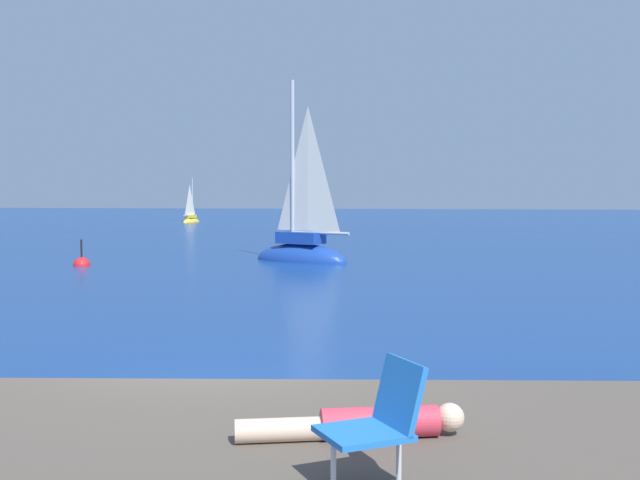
% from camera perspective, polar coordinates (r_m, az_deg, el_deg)
% --- Properties ---
extents(ground_plane, '(160.00, 160.00, 0.00)m').
position_cam_1_polar(ground_plane, '(9.56, -7.34, -11.72)').
color(ground_plane, navy).
extents(boulder_seaward, '(1.61, 1.55, 0.83)m').
position_cam_1_polar(boulder_seaward, '(8.37, -3.47, -13.99)').
color(boulder_seaward, '#4F4240').
rests_on(boulder_seaward, ground).
extents(boulder_inland, '(1.21, 1.25, 0.79)m').
position_cam_1_polar(boulder_inland, '(8.70, 21.21, -13.55)').
color(boulder_inland, '#4E4147').
rests_on(boulder_inland, ground).
extents(sailboat_near, '(3.73, 2.62, 6.77)m').
position_cam_1_polar(sailboat_near, '(27.07, -1.35, -0.77)').
color(sailboat_near, '#193D99').
rests_on(sailboat_near, ground).
extents(sailboat_far, '(1.19, 1.91, 3.45)m').
position_cam_1_polar(sailboat_far, '(56.82, -9.25, 1.45)').
color(sailboat_far, yellow).
rests_on(sailboat_far, ground).
extents(person_sunbather, '(1.74, 0.57, 0.25)m').
position_cam_1_polar(person_sunbather, '(6.18, 3.10, -13.05)').
color(person_sunbather, '#DB384C').
rests_on(person_sunbather, shore_ledge).
extents(beach_chair, '(0.75, 0.71, 0.80)m').
position_cam_1_polar(beach_chair, '(5.21, 4.30, -12.57)').
color(beach_chair, blue).
rests_on(beach_chair, shore_ledge).
extents(marker_buoy, '(0.56, 0.56, 1.13)m').
position_cam_1_polar(marker_buoy, '(26.73, -16.76, -1.77)').
color(marker_buoy, red).
rests_on(marker_buoy, ground).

